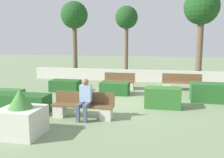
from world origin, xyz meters
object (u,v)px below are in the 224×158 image
(planter_corner_left, at_px, (21,117))
(tree_center_left, at_px, (127,20))
(bench_front, at_px, (83,108))
(tree_leftmost, at_px, (74,17))
(bench_right_side, at_px, (182,84))
(bench_left_side, at_px, (119,83))
(tree_center_right, at_px, (202,9))
(person_seated_man, at_px, (85,97))

(planter_corner_left, xyz_separation_m, tree_center_left, (1.31, 10.13, 3.34))
(bench_front, bearing_deg, tree_center_left, 88.76)
(tree_leftmost, distance_m, tree_center_left, 3.71)
(bench_front, distance_m, tree_center_left, 9.00)
(bench_right_side, distance_m, planter_corner_left, 8.64)
(tree_leftmost, bearing_deg, bench_right_side, -25.41)
(bench_front, height_order, tree_center_left, tree_center_left)
(bench_right_side, bearing_deg, planter_corner_left, -129.56)
(bench_left_side, distance_m, tree_center_right, 6.79)
(planter_corner_left, height_order, tree_center_left, tree_center_left)
(bench_left_side, bearing_deg, tree_center_right, 38.84)
(bench_front, height_order, tree_center_right, tree_center_right)
(person_seated_man, height_order, tree_center_right, tree_center_right)
(planter_corner_left, bearing_deg, person_seated_man, 53.85)
(bench_left_side, height_order, tree_center_right, tree_center_right)
(tree_center_right, bearing_deg, bench_left_side, -143.86)
(person_seated_man, height_order, planter_corner_left, person_seated_man)
(tree_leftmost, xyz_separation_m, tree_center_left, (3.67, -0.48, -0.28))
(bench_right_side, bearing_deg, bench_front, -129.96)
(bench_front, height_order, person_seated_man, person_seated_man)
(tree_center_left, height_order, tree_center_right, tree_center_right)
(person_seated_man, bearing_deg, bench_left_side, 88.08)
(planter_corner_left, bearing_deg, bench_left_side, 78.46)
(person_seated_man, xyz_separation_m, tree_center_right, (4.57, 8.48, 3.65))
(planter_corner_left, height_order, tree_leftmost, tree_leftmost)
(bench_front, relative_size, person_seated_man, 1.57)
(bench_left_side, distance_m, planter_corner_left, 7.13)
(person_seated_man, relative_size, planter_corner_left, 1.03)
(person_seated_man, relative_size, tree_center_left, 0.28)
(planter_corner_left, bearing_deg, bench_front, 58.48)
(bench_front, height_order, tree_leftmost, tree_leftmost)
(bench_front, relative_size, bench_left_side, 1.26)
(bench_front, bearing_deg, tree_center_right, 60.68)
(bench_front, height_order, bench_left_side, same)
(tree_center_right, bearing_deg, bench_front, -119.32)
(planter_corner_left, xyz_separation_m, tree_center_right, (5.82, 10.19, 3.87))
(person_seated_man, bearing_deg, bench_front, 128.67)
(person_seated_man, relative_size, tree_leftmost, 0.26)
(bench_right_side, distance_m, tree_center_left, 5.64)
(person_seated_man, xyz_separation_m, planter_corner_left, (-1.25, -1.71, -0.22))
(planter_corner_left, bearing_deg, bench_right_side, 57.29)
(bench_front, bearing_deg, bench_left_side, 86.76)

